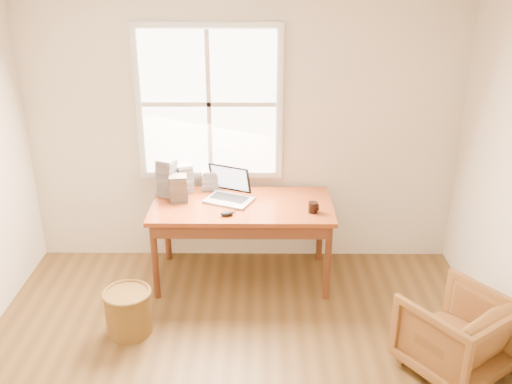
% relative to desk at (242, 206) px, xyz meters
% --- Properties ---
extents(room_shell, '(4.04, 4.54, 2.64)m').
position_rel_desk_xyz_m(room_shell, '(-0.02, -1.64, 0.59)').
color(room_shell, brown).
rests_on(room_shell, ground).
extents(desk, '(1.60, 0.80, 0.04)m').
position_rel_desk_xyz_m(desk, '(0.00, 0.00, 0.00)').
color(desk, brown).
rests_on(desk, room_shell).
extents(armchair, '(0.91, 0.92, 0.61)m').
position_rel_desk_xyz_m(armchair, '(1.55, -1.25, -0.43)').
color(armchair, brown).
rests_on(armchair, room_shell).
extents(wicker_stool, '(0.43, 0.43, 0.36)m').
position_rel_desk_xyz_m(wicker_stool, '(-0.88, -0.83, -0.55)').
color(wicker_stool, brown).
rests_on(wicker_stool, room_shell).
extents(laptop, '(0.58, 0.59, 0.32)m').
position_rel_desk_xyz_m(laptop, '(-0.12, 0.05, 0.18)').
color(laptop, '#A7A9AE').
rests_on(laptop, desk).
extents(mouse, '(0.13, 0.10, 0.04)m').
position_rel_desk_xyz_m(mouse, '(-0.12, -0.24, 0.04)').
color(mouse, black).
rests_on(mouse, desk).
extents(coffee_mug, '(0.09, 0.09, 0.09)m').
position_rel_desk_xyz_m(coffee_mug, '(0.61, -0.17, 0.07)').
color(coffee_mug, black).
rests_on(coffee_mug, desk).
extents(cd_stack_a, '(0.17, 0.16, 0.27)m').
position_rel_desk_xyz_m(cd_stack_a, '(-0.53, 0.27, 0.15)').
color(cd_stack_a, silver).
rests_on(cd_stack_a, desk).
extents(cd_stack_b, '(0.18, 0.16, 0.24)m').
position_rel_desk_xyz_m(cd_stack_b, '(-0.56, 0.06, 0.14)').
color(cd_stack_b, '#27272D').
rests_on(cd_stack_b, desk).
extents(cd_stack_c, '(0.20, 0.19, 0.35)m').
position_rel_desk_xyz_m(cd_stack_c, '(-0.68, 0.18, 0.19)').
color(cd_stack_c, '#8F909B').
rests_on(cd_stack_c, desk).
extents(cd_stack_d, '(0.15, 0.14, 0.19)m').
position_rel_desk_xyz_m(cd_stack_d, '(-0.30, 0.33, 0.11)').
color(cd_stack_d, silver).
rests_on(cd_stack_d, desk).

